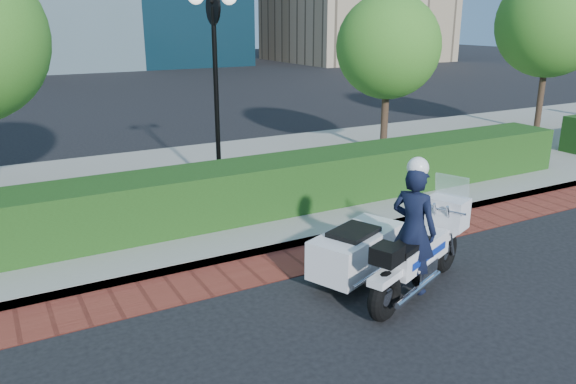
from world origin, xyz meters
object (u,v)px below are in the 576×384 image
tree_c (388,47)px  police_motorcycle (392,244)px  lamppost (215,61)px  tree_d (550,24)px

tree_c → police_motorcycle: 8.52m
lamppost → tree_d: tree_d is taller
police_motorcycle → lamppost: bearing=73.2°
tree_c → tree_d: (6.50, 0.00, 0.56)m
lamppost → tree_c: 5.65m
tree_c → lamppost: bearing=-166.7°
tree_c → police_motorcycle: size_ratio=1.64×
tree_c → tree_d: size_ratio=0.83×
lamppost → tree_c: bearing=13.3°
lamppost → tree_d: bearing=6.2°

